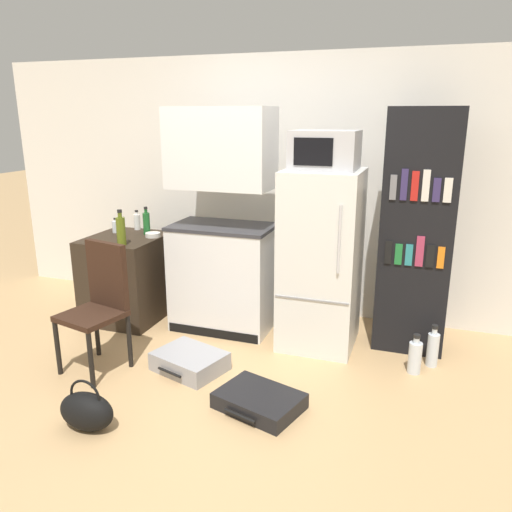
{
  "coord_description": "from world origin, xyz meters",
  "views": [
    {
      "loc": [
        1.32,
        -2.57,
        1.87
      ],
      "look_at": [
        0.14,
        0.85,
        0.84
      ],
      "focal_mm": 35.0,
      "sensor_mm": 36.0,
      "label": 1
    }
  ],
  "objects": [
    {
      "name": "ground_plane",
      "position": [
        0.0,
        0.0,
        0.0
      ],
      "size": [
        24.0,
        24.0,
        0.0
      ],
      "primitive_type": "plane",
      "color": "tan"
    },
    {
      "name": "wall_back",
      "position": [
        0.2,
        2.0,
        1.2
      ],
      "size": [
        6.4,
        0.1,
        2.4
      ],
      "color": "white",
      "rests_on": "ground_plane"
    },
    {
      "name": "side_table",
      "position": [
        -1.27,
        1.24,
        0.39
      ],
      "size": [
        0.65,
        0.72,
        0.79
      ],
      "color": "#2D2319",
      "rests_on": "ground_plane"
    },
    {
      "name": "kitchen_hutch",
      "position": [
        -0.34,
        1.33,
        0.89
      ],
      "size": [
        0.89,
        0.54,
        1.93
      ],
      "color": "white",
      "rests_on": "ground_plane"
    },
    {
      "name": "refrigerator",
      "position": [
        0.55,
        1.28,
        0.73
      ],
      "size": [
        0.6,
        0.66,
        1.46
      ],
      "color": "silver",
      "rests_on": "ground_plane"
    },
    {
      "name": "microwave",
      "position": [
        0.55,
        1.28,
        1.61
      ],
      "size": [
        0.5,
        0.42,
        0.3
      ],
      "color": "#B7B7BC",
      "rests_on": "refrigerator"
    },
    {
      "name": "bookshelf",
      "position": [
        1.27,
        1.44,
        0.96
      ],
      "size": [
        0.55,
        0.32,
        1.93
      ],
      "color": "black",
      "rests_on": "ground_plane"
    },
    {
      "name": "bottle_milk_white",
      "position": [
        -1.32,
        1.54,
        0.87
      ],
      "size": [
        0.06,
        0.06,
        0.19
      ],
      "color": "white",
      "rests_on": "side_table"
    },
    {
      "name": "bottle_clear_short",
      "position": [
        -1.45,
        1.37,
        0.84
      ],
      "size": [
        0.07,
        0.07,
        0.14
      ],
      "color": "silver",
      "rests_on": "side_table"
    },
    {
      "name": "bottle_green_tall",
      "position": [
        -1.13,
        1.4,
        0.9
      ],
      "size": [
        0.06,
        0.06,
        0.26
      ],
      "color": "#1E6028",
      "rests_on": "side_table"
    },
    {
      "name": "bottle_olive_oil",
      "position": [
        -1.12,
        0.98,
        0.92
      ],
      "size": [
        0.08,
        0.08,
        0.31
      ],
      "color": "#566619",
      "rests_on": "side_table"
    },
    {
      "name": "bowl",
      "position": [
        -1.03,
        1.33,
        0.8
      ],
      "size": [
        0.14,
        0.14,
        0.04
      ],
      "color": "silver",
      "rests_on": "side_table"
    },
    {
      "name": "chair",
      "position": [
        -0.91,
        0.35,
        0.56
      ],
      "size": [
        0.48,
        0.48,
        0.96
      ],
      "rotation": [
        0.0,
        0.0,
        -0.23
      ],
      "color": "black",
      "rests_on": "ground_plane"
    },
    {
      "name": "suitcase_large_flat",
      "position": [
        -0.27,
        0.49,
        0.07
      ],
      "size": [
        0.59,
        0.52,
        0.14
      ],
      "rotation": [
        0.0,
        0.0,
        -0.31
      ],
      "color": "#99999E",
      "rests_on": "ground_plane"
    },
    {
      "name": "suitcase_small_flat",
      "position": [
        0.4,
        0.18,
        0.05
      ],
      "size": [
        0.62,
        0.52,
        0.11
      ],
      "rotation": [
        0.0,
        0.0,
        -0.3
      ],
      "color": "black",
      "rests_on": "ground_plane"
    },
    {
      "name": "handbag",
      "position": [
        -0.53,
        -0.38,
        0.12
      ],
      "size": [
        0.36,
        0.2,
        0.33
      ],
      "color": "black",
      "rests_on": "ground_plane"
    },
    {
      "name": "water_bottle_front",
      "position": [
        1.34,
        1.0,
        0.13
      ],
      "size": [
        0.1,
        0.1,
        0.31
      ],
      "color": "silver",
      "rests_on": "ground_plane"
    },
    {
      "name": "water_bottle_middle",
      "position": [
        1.47,
        1.16,
        0.14
      ],
      "size": [
        0.09,
        0.09,
        0.34
      ],
      "color": "silver",
      "rests_on": "ground_plane"
    }
  ]
}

